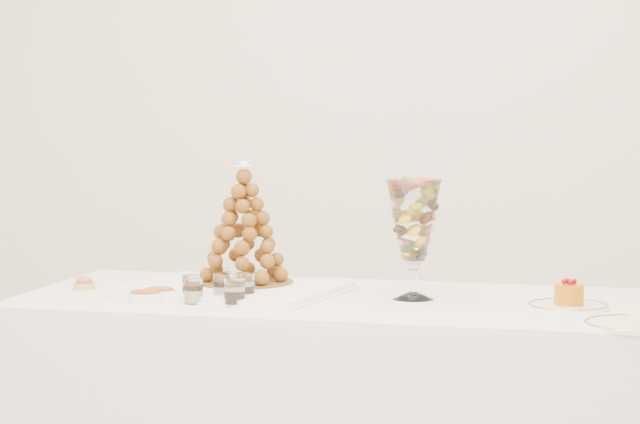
# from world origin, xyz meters

# --- Properties ---
(lace_tray) EXTENTS (0.68, 0.57, 0.02)m
(lace_tray) POSITION_xyz_m (-0.29, 0.32, 0.74)
(lace_tray) COLOR white
(lace_tray) RESTS_ON buffet_table
(macaron_vase) EXTENTS (0.15, 0.15, 0.33)m
(macaron_vase) POSITION_xyz_m (0.24, 0.31, 0.95)
(macaron_vase) COLOR white
(macaron_vase) RESTS_ON buffet_table
(cake_plate) EXTENTS (0.22, 0.22, 0.01)m
(cake_plate) POSITION_xyz_m (0.66, 0.23, 0.74)
(cake_plate) COLOR white
(cake_plate) RESTS_ON buffet_table
(spare_plate) EXTENTS (0.24, 0.24, 0.01)m
(spare_plate) POSITION_xyz_m (0.82, -0.02, 0.74)
(spare_plate) COLOR white
(spare_plate) RESTS_ON buffet_table
(pink_tart) EXTENTS (0.06, 0.06, 0.04)m
(pink_tart) POSITION_xyz_m (-0.73, 0.30, 0.75)
(pink_tart) COLOR tan
(pink_tart) RESTS_ON buffet_table
(verrine_a) EXTENTS (0.06, 0.06, 0.07)m
(verrine_a) POSITION_xyz_m (-0.37, 0.19, 0.76)
(verrine_a) COLOR white
(verrine_a) RESTS_ON buffet_table
(verrine_b) EXTENTS (0.07, 0.07, 0.08)m
(verrine_b) POSITION_xyz_m (-0.27, 0.17, 0.77)
(verrine_b) COLOR white
(verrine_b) RESTS_ON buffet_table
(verrine_c) EXTENTS (0.06, 0.06, 0.08)m
(verrine_c) POSITION_xyz_m (-0.22, 0.20, 0.77)
(verrine_c) COLOR white
(verrine_c) RESTS_ON buffet_table
(verrine_d) EXTENTS (0.06, 0.06, 0.07)m
(verrine_d) POSITION_xyz_m (-0.34, 0.11, 0.77)
(verrine_d) COLOR white
(verrine_d) RESTS_ON buffet_table
(verrine_e) EXTENTS (0.06, 0.06, 0.08)m
(verrine_e) POSITION_xyz_m (-0.22, 0.10, 0.77)
(verrine_e) COLOR white
(verrine_e) RESTS_ON buffet_table
(ramekin_back) EXTENTS (0.09, 0.09, 0.03)m
(ramekin_back) POSITION_xyz_m (-0.45, 0.16, 0.74)
(ramekin_back) COLOR white
(ramekin_back) RESTS_ON buffet_table
(ramekin_front) EXTENTS (0.09, 0.09, 0.03)m
(ramekin_front) POSITION_xyz_m (-0.48, 0.11, 0.74)
(ramekin_front) COLOR white
(ramekin_front) RESTS_ON buffet_table
(croquembouche) EXTENTS (0.29, 0.29, 0.36)m
(croquembouche) POSITION_xyz_m (-0.27, 0.40, 0.92)
(croquembouche) COLOR brown
(croquembouche) RESTS_ON lace_tray
(mousse_cake) EXTENTS (0.08, 0.08, 0.07)m
(mousse_cake) POSITION_xyz_m (0.67, 0.23, 0.77)
(mousse_cake) COLOR #C36009
(mousse_cake) RESTS_ON cake_plate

